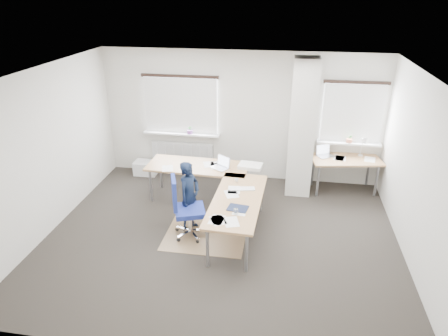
% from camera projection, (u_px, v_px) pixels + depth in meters
% --- Properties ---
extents(ground, '(6.00, 6.00, 0.00)m').
position_uv_depth(ground, '(221.00, 237.00, 6.91)').
color(ground, black).
rests_on(ground, ground).
extents(room_shell, '(6.04, 5.04, 2.82)m').
position_uv_depth(room_shell, '(236.00, 134.00, 6.57)').
color(room_shell, beige).
rests_on(room_shell, ground).
extents(floor_mat, '(1.39, 1.18, 0.01)m').
position_uv_depth(floor_mat, '(206.00, 235.00, 6.97)').
color(floor_mat, '#896C4B').
rests_on(floor_mat, ground).
extents(white_crate, '(0.51, 0.36, 0.30)m').
position_uv_depth(white_crate, '(146.00, 168.00, 9.19)').
color(white_crate, white).
rests_on(white_crate, ground).
extents(desk_main, '(2.41, 2.69, 0.96)m').
position_uv_depth(desk_main, '(219.00, 183.00, 7.29)').
color(desk_main, '#A07245').
rests_on(desk_main, ground).
extents(desk_side, '(1.50, 0.93, 1.22)m').
position_uv_depth(desk_side, '(346.00, 160.00, 8.23)').
color(desk_side, '#A07245').
rests_on(desk_side, ground).
extents(task_chair, '(0.65, 0.63, 1.12)m').
position_uv_depth(task_chair, '(188.00, 220.00, 6.83)').
color(task_chair, navy).
rests_on(task_chair, ground).
extents(person, '(0.46, 0.55, 1.28)m').
position_uv_depth(person, '(189.00, 196.00, 6.91)').
color(person, black).
rests_on(person, ground).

